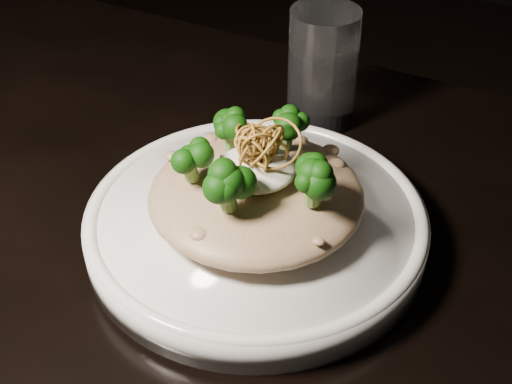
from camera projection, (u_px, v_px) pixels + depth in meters
table at (187, 303)px, 0.70m from camera, size 1.10×0.80×0.75m
plate at (256, 226)px, 0.65m from camera, size 0.31×0.31×0.03m
risotto at (256, 195)px, 0.62m from camera, size 0.19×0.19×0.04m
broccoli at (257, 156)px, 0.59m from camera, size 0.13×0.13×0.05m
cheese at (256, 168)px, 0.60m from camera, size 0.07×0.07×0.02m
shallots at (262, 140)px, 0.59m from camera, size 0.05×0.05×0.04m
drinking_glass at (323, 68)px, 0.77m from camera, size 0.08×0.08×0.13m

